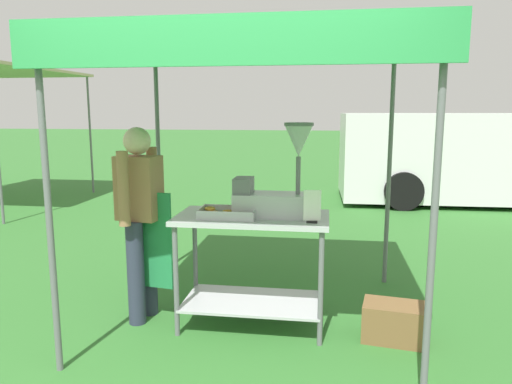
{
  "coord_description": "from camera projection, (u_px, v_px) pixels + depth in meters",
  "views": [
    {
      "loc": [
        0.68,
        -2.56,
        1.74
      ],
      "look_at": [
        0.1,
        1.33,
        1.07
      ],
      "focal_mm": 33.82,
      "sensor_mm": 36.0,
      "label": 1
    }
  ],
  "objects": [
    {
      "name": "donut_tray",
      "position": [
        228.0,
        214.0,
        3.76
      ],
      "size": [
        0.44,
        0.28,
        0.07
      ],
      "color": "#B7B7BC",
      "rests_on": "donut_cart"
    },
    {
      "name": "donut_cart",
      "position": [
        252.0,
        248.0,
        3.86
      ],
      "size": [
        1.21,
        0.65,
        0.92
      ],
      "color": "#B7B7BC",
      "rests_on": "ground"
    },
    {
      "name": "donut_fryer",
      "position": [
        275.0,
        186.0,
        3.76
      ],
      "size": [
        0.61,
        0.28,
        0.73
      ],
      "color": "#B7B7BC",
      "rests_on": "donut_cart"
    },
    {
      "name": "ground_plane",
      "position": [
        288.0,
        208.0,
        8.74
      ],
      "size": [
        70.0,
        70.0,
        0.0
      ],
      "primitive_type": "plane",
      "color": "#33702D"
    },
    {
      "name": "vendor",
      "position": [
        141.0,
        214.0,
        3.94
      ],
      "size": [
        0.46,
        0.54,
        1.61
      ],
      "color": "#2D3347",
      "rests_on": "ground"
    },
    {
      "name": "supply_crate",
      "position": [
        395.0,
        322.0,
        3.68
      ],
      "size": [
        0.52,
        0.36,
        0.29
      ],
      "color": "brown",
      "rests_on": "ground"
    },
    {
      "name": "stall_canopy",
      "position": [
        254.0,
        53.0,
        3.71
      ],
      "size": [
        2.58,
        2.27,
        2.26
      ],
      "color": "slate",
      "rests_on": "ground"
    },
    {
      "name": "van_white",
      "position": [
        488.0,
        157.0,
        9.12
      ],
      "size": [
        5.51,
        2.21,
        1.69
      ],
      "color": "white",
      "rests_on": "ground"
    },
    {
      "name": "menu_sign",
      "position": [
        312.0,
        209.0,
        3.56
      ],
      "size": [
        0.13,
        0.05,
        0.24
      ],
      "color": "black",
      "rests_on": "donut_cart"
    }
  ]
}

